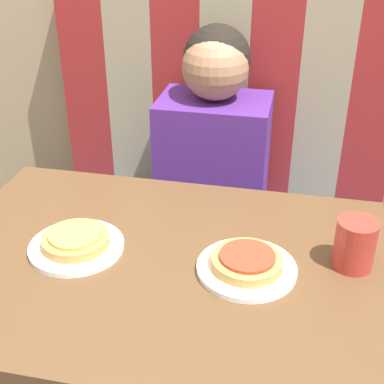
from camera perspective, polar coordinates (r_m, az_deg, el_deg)
The scene contains 9 objects.
booth_seat at distance 1.99m, azimuth 2.04°, elevation -8.12°, with size 1.16×0.53×0.48m.
booth_backrest at distance 1.88m, azimuth 3.57°, elevation 11.12°, with size 1.16×0.10×0.76m.
dining_table at distance 1.21m, azimuth -3.37°, elevation -11.31°, with size 0.98×0.69×0.77m.
person at distance 1.71m, azimuth 2.38°, elevation 6.67°, with size 0.35×0.25×0.63m.
plate_left at distance 1.20m, azimuth -12.25°, elevation -5.78°, with size 0.21×0.21×0.01m.
plate_right at distance 1.11m, azimuth 5.83°, elevation -8.20°, with size 0.21×0.21×0.01m.
pizza_left at distance 1.18m, azimuth -12.35°, elevation -5.02°, with size 0.15×0.15×0.03m.
pizza_right at distance 1.10m, azimuth 5.88°, elevation -7.40°, with size 0.15×0.15×0.03m.
drinking_cup at distance 1.15m, azimuth 16.98°, elevation -5.33°, with size 0.08×0.08×0.11m.
Camera 1 is at (0.26, -0.88, 1.45)m, focal length 50.00 mm.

